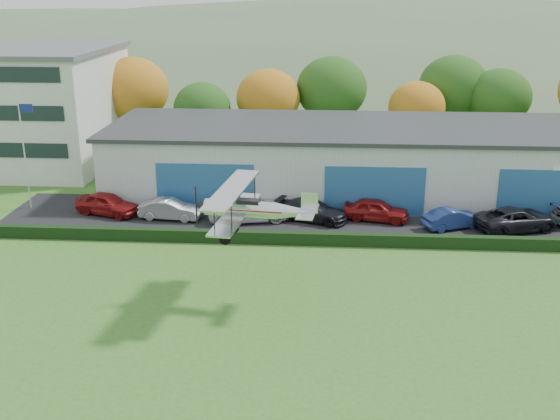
# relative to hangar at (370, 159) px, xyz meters

# --- Properties ---
(ground) EXTENTS (300.00, 300.00, 0.00)m
(ground) POSITION_rel_hangar_xyz_m (-5.00, -27.98, -2.66)
(ground) COLOR #386820
(ground) RESTS_ON ground
(apron) EXTENTS (48.00, 9.00, 0.05)m
(apron) POSITION_rel_hangar_xyz_m (-2.00, -6.98, -2.63)
(apron) COLOR black
(apron) RESTS_ON ground
(hedge) EXTENTS (46.00, 0.60, 0.80)m
(hedge) POSITION_rel_hangar_xyz_m (-2.00, -11.78, -2.26)
(hedge) COLOR black
(hedge) RESTS_ON ground
(hangar) EXTENTS (40.60, 12.60, 5.30)m
(hangar) POSITION_rel_hangar_xyz_m (0.00, 0.00, 0.00)
(hangar) COLOR #B2B7BC
(hangar) RESTS_ON ground
(flagpole) EXTENTS (1.05, 0.10, 8.00)m
(flagpole) POSITION_rel_hangar_xyz_m (-24.88, -5.98, 2.13)
(flagpole) COLOR silver
(flagpole) RESTS_ON ground
(tree_belt) EXTENTS (75.70, 13.22, 10.12)m
(tree_belt) POSITION_rel_hangar_xyz_m (-4.15, 12.64, 2.95)
(tree_belt) COLOR #3D2614
(tree_belt) RESTS_ON ground
(distant_hills) EXTENTS (430.00, 196.00, 56.00)m
(distant_hills) POSITION_rel_hangar_xyz_m (-9.38, 112.02, -15.70)
(distant_hills) COLOR #4C6642
(distant_hills) RESTS_ON ground
(car_0) EXTENTS (5.00, 3.25, 1.58)m
(car_0) POSITION_rel_hangar_xyz_m (-18.88, -7.06, -1.81)
(car_0) COLOR maroon
(car_0) RESTS_ON apron
(car_1) EXTENTS (4.42, 1.91, 1.42)m
(car_1) POSITION_rel_hangar_xyz_m (-14.21, -7.73, -1.90)
(car_1) COLOR silver
(car_1) RESTS_ON apron
(car_2) EXTENTS (6.36, 3.96, 1.64)m
(car_2) POSITION_rel_hangar_xyz_m (-8.65, -7.47, -1.79)
(car_2) COLOR silver
(car_2) RESTS_ON apron
(car_3) EXTENTS (5.41, 3.64, 1.46)m
(car_3) POSITION_rel_hangar_xyz_m (-4.33, -7.36, -1.88)
(car_3) COLOR black
(car_3) RESTS_ON apron
(car_4) EXTENTS (4.77, 2.70, 1.53)m
(car_4) POSITION_rel_hangar_xyz_m (0.11, -7.04, -1.84)
(car_4) COLOR maroon
(car_4) RESTS_ON apron
(car_5) EXTENTS (4.33, 2.91, 1.35)m
(car_5) POSITION_rel_hangar_xyz_m (5.13, -8.26, -1.93)
(car_5) COLOR navy
(car_5) RESTS_ON apron
(car_6) EXTENTS (6.08, 4.27, 1.54)m
(car_6) POSITION_rel_hangar_xyz_m (9.28, -8.37, -1.84)
(car_6) COLOR black
(car_6) RESTS_ON apron
(biplane) EXTENTS (6.30, 7.23, 2.69)m
(biplane) POSITION_rel_hangar_xyz_m (-7.23, -19.56, 2.35)
(biplane) COLOR silver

